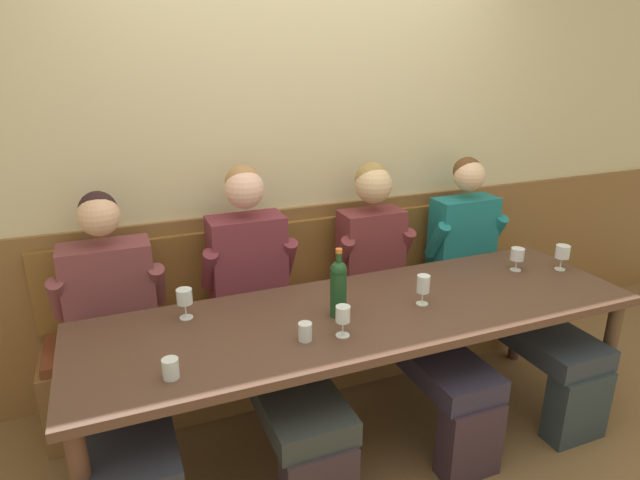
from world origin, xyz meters
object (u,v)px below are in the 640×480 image
at_px(wine_glass_mid_left, 562,253).
at_px(water_tumbler_left, 171,368).
at_px(person_center_right_seat, 397,291).
at_px(person_left_seat, 496,280).
at_px(person_center_left_seat, 265,312).
at_px(wine_glass_center_rear, 185,298).
at_px(dining_table, 365,323).
at_px(wine_glass_right_end, 423,286).
at_px(person_right_seat, 116,350).
at_px(water_tumbler_right, 305,332).
at_px(wine_glass_near_bucket, 343,315).
at_px(wine_glass_center_front, 517,255).
at_px(wall_bench, 314,332).
at_px(wine_bottle_green_tall, 338,287).

xyz_separation_m(wine_glass_mid_left, water_tumbler_left, (-2.15, -0.26, -0.06)).
distance_m(person_center_right_seat, person_left_seat, 0.66).
height_order(person_center_left_seat, person_left_seat, person_center_left_seat).
xyz_separation_m(wine_glass_mid_left, wine_glass_center_rear, (-2.02, 0.20, 0.00)).
height_order(dining_table, person_left_seat, person_left_seat).
xyz_separation_m(person_center_right_seat, wine_glass_right_end, (-0.08, -0.36, 0.20)).
bearing_deg(person_center_right_seat, person_right_seat, -179.46).
distance_m(dining_table, water_tumbler_right, 0.41).
bearing_deg(wine_glass_mid_left, water_tumbler_right, -173.26).
xyz_separation_m(person_center_right_seat, water_tumbler_left, (-1.28, -0.54, 0.14)).
relative_size(wine_glass_near_bucket, wine_glass_center_front, 1.08).
distance_m(person_center_left_seat, person_center_right_seat, 0.75).
xyz_separation_m(person_left_seat, wine_glass_mid_left, (0.21, -0.26, 0.23)).
height_order(person_right_seat, wine_glass_mid_left, person_right_seat).
bearing_deg(person_center_right_seat, wall_bench, 136.32).
bearing_deg(wine_glass_right_end, person_left_seat, 24.62).
distance_m(wall_bench, person_left_seat, 1.13).
bearing_deg(person_center_right_seat, wine_glass_center_rear, -176.12).
distance_m(wine_bottle_green_tall, water_tumbler_left, 0.82).
xyz_separation_m(person_left_seat, wine_glass_near_bucket, (-1.22, -0.47, 0.23)).
height_order(person_left_seat, wine_glass_mid_left, person_left_seat).
bearing_deg(dining_table, person_right_seat, 164.76).
relative_size(person_right_seat, person_left_seat, 0.99).
relative_size(person_right_seat, water_tumbler_right, 16.12).
xyz_separation_m(dining_table, wine_glass_right_end, (0.28, -0.05, 0.17)).
bearing_deg(wine_glass_right_end, wine_bottle_green_tall, 173.76).
xyz_separation_m(wine_bottle_green_tall, wine_glass_mid_left, (1.37, 0.04, -0.05)).
relative_size(wine_glass_right_end, wine_glass_center_front, 1.15).
bearing_deg(person_right_seat, person_left_seat, -0.28).
xyz_separation_m(person_center_right_seat, person_left_seat, (0.66, -0.02, -0.03)).
bearing_deg(wall_bench, person_center_left_seat, -140.29).
xyz_separation_m(person_center_right_seat, wine_glass_mid_left, (0.87, -0.28, 0.20)).
height_order(wine_glass_near_bucket, water_tumbler_right, wine_glass_near_bucket).
distance_m(person_center_right_seat, wine_bottle_green_tall, 0.64).
relative_size(wine_glass_center_rear, wine_glass_near_bucket, 1.02).
xyz_separation_m(person_right_seat, water_tumbler_right, (0.75, -0.46, 0.17)).
xyz_separation_m(wine_bottle_green_tall, wine_glass_center_front, (1.13, 0.12, -0.06)).
bearing_deg(wine_bottle_green_tall, person_center_left_seat, 128.02).
bearing_deg(person_center_left_seat, wine_glass_near_bucket, -68.70).
height_order(wine_glass_center_front, water_tumbler_left, wine_glass_center_front).
height_order(person_center_left_seat, wine_glass_near_bucket, person_center_left_seat).
bearing_deg(wine_glass_near_bucket, wine_glass_center_rear, 144.89).
xyz_separation_m(wine_glass_center_rear, water_tumbler_right, (0.43, -0.39, -0.06)).
height_order(person_center_right_seat, wine_glass_center_front, person_center_right_seat).
relative_size(person_right_seat, wine_glass_right_end, 8.51).
bearing_deg(person_left_seat, person_center_right_seat, 177.90).
height_order(person_right_seat, wine_glass_near_bucket, person_right_seat).
xyz_separation_m(wall_bench, person_center_left_seat, (-0.40, -0.33, 0.37)).
relative_size(dining_table, wine_bottle_green_tall, 8.15).
relative_size(wine_glass_right_end, wine_glass_near_bucket, 1.07).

